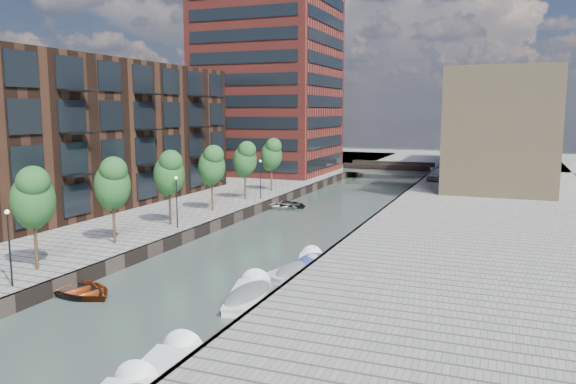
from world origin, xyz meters
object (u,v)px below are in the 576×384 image
Objects in this scene: tree_1 at (33,197)px; tree_6 at (271,154)px; tree_3 at (169,172)px; motorboat_3 at (310,261)px; bridge at (389,169)px; car at (437,175)px; tree_2 at (112,182)px; motorboat_1 at (249,295)px; sloop_2 at (81,294)px; sloop_3 at (278,209)px; tree_5 at (245,158)px; sloop_4 at (288,207)px; motorboat_4 at (296,271)px; motorboat_2 at (162,375)px; sloop_1 at (76,295)px; tree_4 at (212,164)px.

tree_1 and tree_6 have the same top height.
tree_3 is 1.26× the size of motorboat_3.
car is at bearing -47.64° from bridge.
tree_2 is 1.26× the size of motorboat_3.
sloop_2 is at bearing -162.62° from motorboat_1.
motorboat_3 is (10.26, -19.10, 0.18)m from sloop_3.
sloop_4 is at bearing 37.87° from tree_5.
motorboat_4 is at bearing -92.25° from motorboat_3.
tree_1 is at bearing 152.03° from motorboat_2.
sloop_4 is at bearing 112.65° from motorboat_4.
tree_2 reaches higher than motorboat_4.
sloop_1 is at bearing -76.98° from tree_3.
tree_4 is at bearing 21.88° from sloop_1.
tree_1 is 21.00m from tree_4.
tree_2 is 7.00m from tree_3.
tree_3 is 7.00m from tree_4.
tree_3 and tree_4 have the same top height.
motorboat_4 is (13.33, 7.78, -5.12)m from tree_1.
motorboat_1 is 1.32× the size of car.
car is at bearing 66.36° from tree_3.
sloop_3 is at bearing -111.61° from car.
motorboat_1 is 1.23× the size of motorboat_3.
tree_3 is (0.00, 14.00, 0.00)m from tree_1.
sloop_4 is 39.24m from motorboat_2.
motorboat_1 is (12.63, 2.41, -5.09)m from tree_1.
tree_3 is at bearing -178.68° from sloop_3.
bridge is at bearing 141.44° from car.
car is at bearing 55.30° from tree_5.
car is at bearing 85.36° from motorboat_1.
bridge is 58.75m from motorboat_1.
tree_1 is at bearing -173.17° from sloop_3.
tree_6 is at bearing 23.01° from sloop_2.
tree_3 is 21.00m from tree_6.
tree_5 is at bearing -90.00° from tree_6.
tree_4 is (0.00, 7.00, 0.00)m from tree_3.
motorboat_1 is at bearing -85.97° from bridge.
bridge is 41.08m from tree_4.
car is (16.65, 52.06, -3.56)m from tree_1.
sloop_4 is at bearing 69.49° from tree_4.
sloop_2 is at bearing -94.94° from car.
tree_1 is at bearing -164.95° from sloop_4.
bridge is 2.18× the size of tree_3.
sloop_4 is 25.02m from motorboat_4.
sloop_2 is 0.82× the size of motorboat_2.
bridge reaches higher than motorboat_1.
sloop_3 is at bearing 22.71° from tree_5.
tree_5 reaches higher than sloop_4.
tree_4 is 1.22× the size of sloop_2.
sloop_4 is 29.83m from motorboat_1.
tree_3 is 1.22× the size of motorboat_4.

